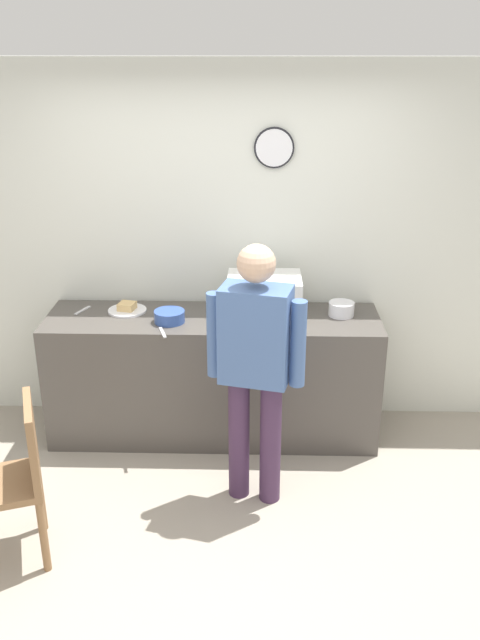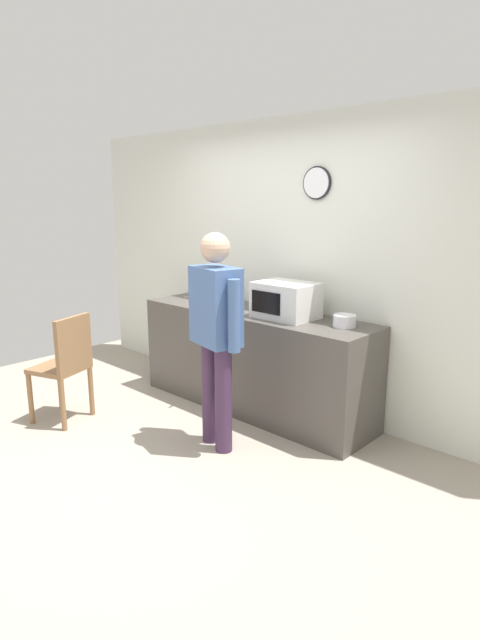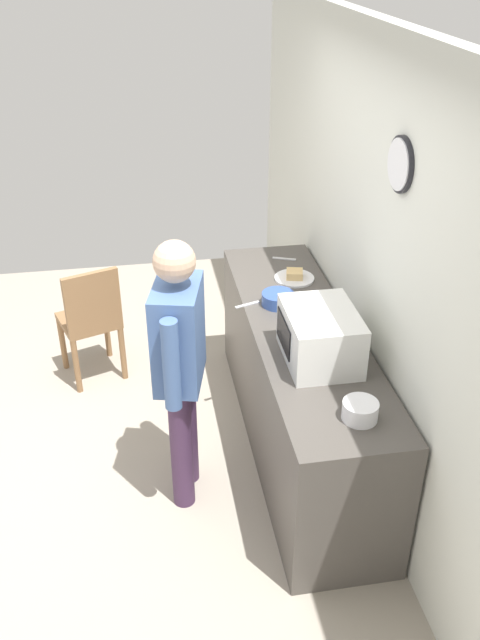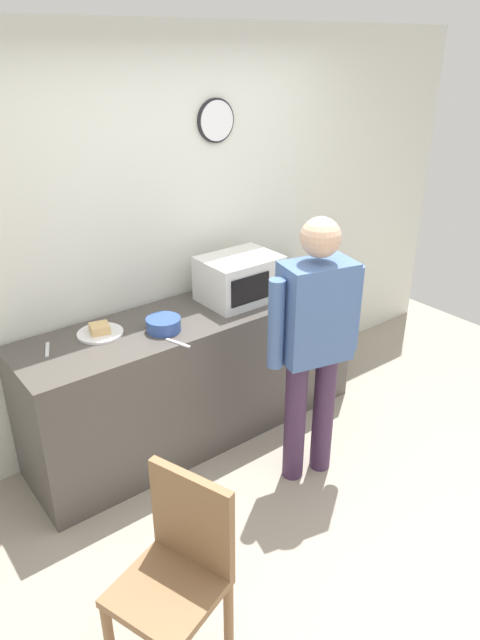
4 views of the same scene
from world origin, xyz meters
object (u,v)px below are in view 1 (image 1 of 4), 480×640
microwave (264,297)px  cereal_bowl (169,316)px  wooden_chair (16,475)px  fork_utensil (163,333)px  spoon_utensil (82,310)px  person_standing (255,358)px  salad_bowl (341,309)px  sandwich_plate (127,309)px

microwave → cereal_bowl: size_ratio=2.39×
cereal_bowl → wooden_chair: size_ratio=0.22×
microwave → fork_utensil: 0.74m
fork_utensil → spoon_utensil: (-0.62, 0.38, 0.00)m
person_standing → spoon_utensil: bearing=145.0°
salad_bowl → person_standing: person_standing is taller
sandwich_plate → cereal_bowl: size_ratio=1.30×
sandwich_plate → microwave: bearing=-5.6°
sandwich_plate → salad_bowl: 1.51m
fork_utensil → spoon_utensil: same height
cereal_bowl → spoon_utensil: size_ratio=1.23×
person_standing → fork_utensil: bearing=141.6°
microwave → spoon_utensil: bearing=175.7°
microwave → salad_bowl: bearing=6.1°
fork_utensil → sandwich_plate: bearing=128.5°
fork_utensil → person_standing: bearing=-38.4°
microwave → sandwich_plate: microwave is taller
cereal_bowl → person_standing: bearing=-49.0°
wooden_chair → fork_utensil: bearing=57.0°
microwave → salad_bowl: microwave is taller
sandwich_plate → wooden_chair: 1.52m
cereal_bowl → fork_utensil: bearing=-96.7°
fork_utensil → microwave: bearing=23.2°
microwave → spoon_utensil: microwave is taller
sandwich_plate → person_standing: bearing=-43.4°
salad_bowl → cereal_bowl: bearing=-172.8°
microwave → person_standing: 0.78m
fork_utensil → spoon_utensil: size_ratio=1.00×
microwave → fork_utensil: size_ratio=2.94×
sandwich_plate → fork_utensil: sandwich_plate is taller
wooden_chair → salad_bowl: bearing=36.3°
spoon_utensil → person_standing: person_standing is taller
cereal_bowl → fork_utensil: 0.20m
sandwich_plate → spoon_utensil: bearing=179.6°
salad_bowl → fork_utensil: size_ratio=1.05×
salad_bowl → wooden_chair: bearing=-143.7°
salad_bowl → fork_utensil: 1.26m
fork_utensil → spoon_utensil: 0.73m
salad_bowl → person_standing: bearing=-125.7°
salad_bowl → microwave: bearing=-173.9°
spoon_utensil → wooden_chair: 1.47m
sandwich_plate → person_standing: (0.91, -0.86, 0.04)m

